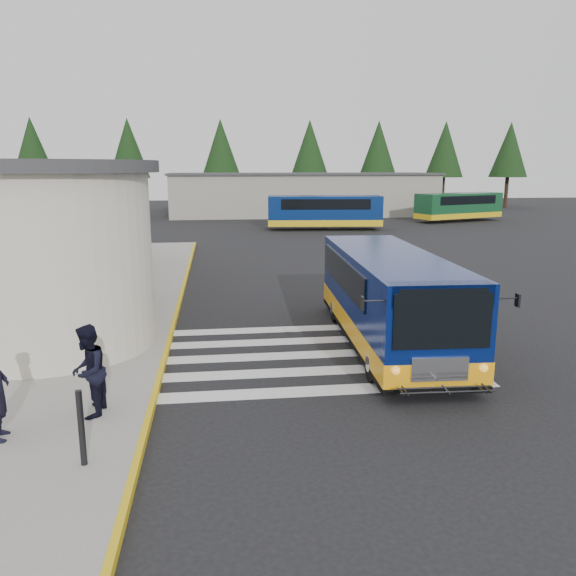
{
  "coord_description": "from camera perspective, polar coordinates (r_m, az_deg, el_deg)",
  "views": [
    {
      "loc": [
        -2.66,
        -14.51,
        4.78
      ],
      "look_at": [
        -0.88,
        -0.5,
        1.73
      ],
      "focal_mm": 35.0,
      "sensor_mm": 36.0,
      "label": 1
    }
  ],
  "objects": [
    {
      "name": "pedestrian_b",
      "position": [
        11.28,
        -19.65,
        -7.95
      ],
      "size": [
        0.72,
        0.9,
        1.77
      ],
      "primitive_type": "imported",
      "rotation": [
        0.0,
        0.0,
        -1.63
      ],
      "color": "black",
      "rests_on": "sidewalk"
    },
    {
      "name": "transit_bus",
      "position": [
        15.5,
        10.17,
        -1.36
      ],
      "size": [
        3.24,
        9.0,
        2.51
      ],
      "rotation": [
        0.0,
        0.0,
        -0.04
      ],
      "color": "#071652",
      "rests_on": "ground"
    },
    {
      "name": "ground",
      "position": [
        15.5,
        3.02,
        -5.79
      ],
      "size": [
        140.0,
        140.0,
        0.0
      ],
      "primitive_type": "plane",
      "color": "black",
      "rests_on": "ground"
    },
    {
      "name": "crosswalk",
      "position": [
        14.67,
        1.64,
        -6.81
      ],
      "size": [
        8.0,
        5.35,
        0.01
      ],
      "color": "silver",
      "rests_on": "ground"
    },
    {
      "name": "tree_line",
      "position": [
        65.15,
        0.69,
        13.95
      ],
      "size": [
        58.4,
        4.4,
        10.0
      ],
      "color": "black",
      "rests_on": "ground"
    },
    {
      "name": "far_bus_a",
      "position": [
        43.91,
        3.71,
        7.84
      ],
      "size": [
        8.92,
        3.23,
        2.25
      ],
      "rotation": [
        0.0,
        0.0,
        1.48
      ],
      "color": "#071E52",
      "rests_on": "ground"
    },
    {
      "name": "far_bus_b",
      "position": [
        52.96,
        16.96,
        8.02
      ],
      "size": [
        8.66,
        5.11,
        2.16
      ],
      "rotation": [
        0.0,
        0.0,
        1.93
      ],
      "color": "#114223",
      "rests_on": "ground"
    },
    {
      "name": "bollard",
      "position": [
        9.64,
        -20.25,
        -13.2
      ],
      "size": [
        0.1,
        0.1,
        1.25
      ],
      "primitive_type": "cylinder",
      "color": "black",
      "rests_on": "sidewalk"
    },
    {
      "name": "depot_building",
      "position": [
        57.23,
        1.5,
        9.51
      ],
      "size": [
        26.4,
        8.4,
        4.2
      ],
      "color": "gray",
      "rests_on": "ground"
    },
    {
      "name": "curb_strip",
      "position": [
        19.15,
        -11.18,
        -2.26
      ],
      "size": [
        0.12,
        34.0,
        0.16
      ],
      "primitive_type": "cube",
      "color": "gold",
      "rests_on": "ground"
    },
    {
      "name": "sidewalk",
      "position": [
        20.12,
        -25.39,
        -2.54
      ],
      "size": [
        10.0,
        34.0,
        0.15
      ],
      "primitive_type": "cube",
      "color": "gray",
      "rests_on": "ground"
    }
  ]
}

